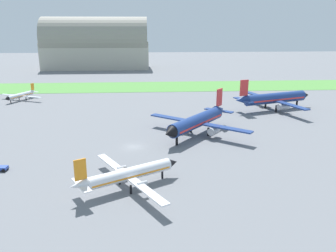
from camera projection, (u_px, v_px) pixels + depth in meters
The scene contains 8 objects.
ground_plane at pixel (134, 147), 81.13m from camera, with size 600.00×600.00×0.00m, color slate.
grass_taxiway_strip at pixel (139, 87), 160.61m from camera, with size 360.00×28.00×0.08m, color #549342.
airplane_parked_jet_far at pixel (274, 98), 115.76m from camera, with size 29.94×30.21×11.02m.
airplane_midfield_jet at pixel (198, 121), 89.02m from camera, with size 24.47×24.97×10.55m.
airplane_taxiing_turboprop at pixel (21, 95), 131.09m from camera, with size 17.61×15.29×5.64m.
airplane_foreground_turboprop at pixel (128, 174), 59.85m from camera, with size 19.21×22.04×7.34m.
baggage_cart_near_gate at pixel (1, 168), 67.62m from camera, with size 2.54×1.97×0.90m.
hangar_distant at pixel (96, 45), 225.34m from camera, with size 68.73×27.11×33.33m.
Camera 1 is at (2.98, -76.80, 27.69)m, focal length 36.49 mm.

